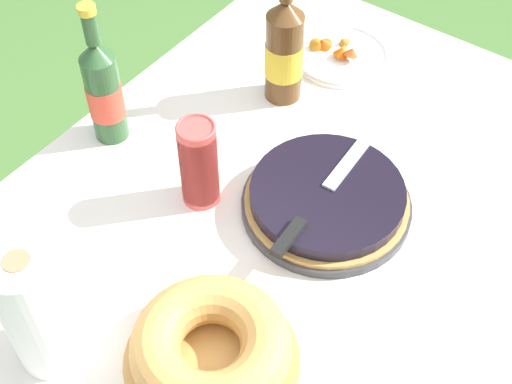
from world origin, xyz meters
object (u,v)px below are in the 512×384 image
Objects in this scene: bundt_cake at (211,347)px; cider_bottle_green at (104,90)px; serving_knife at (320,197)px; paper_towel_roll at (37,309)px; snack_plate_right at (340,54)px; cup_stack at (199,164)px; cider_bottle_amber at (284,50)px; berry_tart at (327,200)px.

bundt_cake is 0.91× the size of cider_bottle_green.
paper_towel_roll is at bearing 154.82° from serving_knife.
bundt_cake is 1.13× the size of paper_towel_roll.
snack_plate_right is at bearing 24.03° from serving_knife.
cider_bottle_green is (0.29, 0.49, 0.08)m from bundt_cake.
cider_bottle_green is at bearing 84.31° from cup_stack.
bundt_cake is 1.52× the size of cup_stack.
serving_knife is 0.35m from bundt_cake.
bundt_cake is 0.66m from cider_bottle_amber.
cup_stack is 0.75× the size of paper_towel_roll.
berry_tart is 0.86× the size of serving_knife.
cider_bottle_amber reaches higher than snack_plate_right.
berry_tart reaches higher than snack_plate_right.
berry_tart is 0.46m from snack_plate_right.
bundt_cake is 0.89× the size of cider_bottle_amber.
cider_bottle_green is 0.98× the size of cider_bottle_amber.
cider_bottle_amber is at bearing 48.89° from berry_tart.
berry_tart is at bearing -79.13° from cider_bottle_green.
berry_tart is 0.25m from cup_stack.
cup_stack is 0.83× the size of snack_plate_right.
paper_towel_roll is at bearing 121.93° from bundt_cake.
cider_bottle_green is (0.03, 0.26, 0.03)m from cup_stack.
cup_stack is at bearing -172.64° from cider_bottle_amber.
serving_knife is at bearing -177.07° from berry_tart.
cup_stack is (-0.09, 0.21, 0.03)m from serving_knife.
cider_bottle_green is 0.57m from snack_plate_right.
berry_tart is 1.00× the size of cider_bottle_amber.
bundt_cake is at bearing -155.22° from cider_bottle_amber.
serving_knife is at bearing -22.24° from paper_towel_roll.
serving_knife is 0.49m from snack_plate_right.
paper_towel_roll is at bearing 159.05° from berry_tart.
cider_bottle_green is at bearing 100.87° from berry_tart.
cup_stack reaches higher than snack_plate_right.
cider_bottle_amber reaches higher than cup_stack.
serving_knife is 0.36m from cider_bottle_amber.
snack_plate_right is (0.52, 0.01, -0.08)m from cup_stack.
cider_bottle_amber is (0.31, -0.22, 0.00)m from cider_bottle_green.
cider_bottle_amber is (0.25, 0.26, 0.06)m from serving_knife.
berry_tart is at bearing -131.11° from cider_bottle_amber.
bundt_cake is 1.27× the size of snack_plate_right.
cider_bottle_amber reaches higher than serving_knife.
berry_tart is 1.28× the size of paper_towel_roll.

